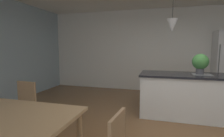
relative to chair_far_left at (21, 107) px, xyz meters
The scene contains 5 objects.
wall_back_kitchen 4.54m from the chair_far_left, 56.97° to the left, with size 10.00×0.12×2.70m, color white.
chair_far_left is the anchor object (origin of this frame).
kitchen_island 3.21m from the chair_far_left, 29.44° to the left, with size 2.02×0.86×0.91m.
pendant_over_island_main 3.21m from the chair_far_left, 33.29° to the left, with size 0.21×0.21×0.94m.
potted_plant_on_island 3.43m from the chair_far_left, 28.00° to the left, with size 0.32×0.32×0.42m.
Camera 1 is at (-0.22, -2.78, 1.43)m, focal length 28.27 mm.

